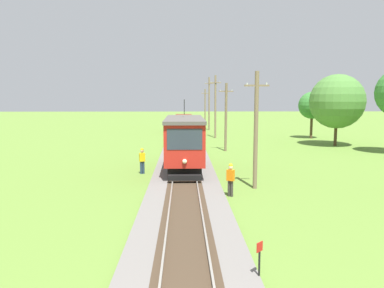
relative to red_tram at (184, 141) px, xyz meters
name	(u,v)px	position (x,y,z in m)	size (l,w,h in m)	color
red_tram	(184,141)	(0.00, 0.00, 0.00)	(2.60, 8.54, 4.79)	red
freight_car	(184,122)	(0.00, 29.67, -0.64)	(2.40, 5.20, 2.31)	brown
utility_pole_near_tram	(256,129)	(4.04, -4.90, 1.25)	(1.40, 0.25, 6.69)	#7A664C
utility_pole_mid	(226,116)	(4.04, 10.17, 1.19)	(1.40, 0.47, 6.58)	#7A664C
utility_pole_far	(215,106)	(4.04, 22.16, 1.91)	(1.40, 0.59, 8.00)	#7A664C
utility_pole_distant	(209,103)	(4.04, 33.83, 2.07)	(1.40, 0.51, 8.34)	#7A664C
utility_pole_horizon	(205,106)	(4.04, 44.83, 1.26)	(1.40, 0.46, 6.72)	#7A664C
trackside_signal_marker	(259,259)	(2.07, -15.91, -1.53)	(0.21, 0.21, 1.18)	black
track_worker	(231,178)	(2.41, -6.63, -1.21)	(0.45, 0.41, 1.78)	#38332D
second_worker	(142,160)	(-2.91, -0.55, -1.21)	(0.43, 0.34, 1.78)	navy
tree_left_far	(312,105)	(16.20, 21.19, 1.99)	(3.41, 3.41, 5.91)	#4C3823
tree_right_far	(337,101)	(16.35, 13.89, 2.58)	(5.78, 5.78, 7.66)	#4C3823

